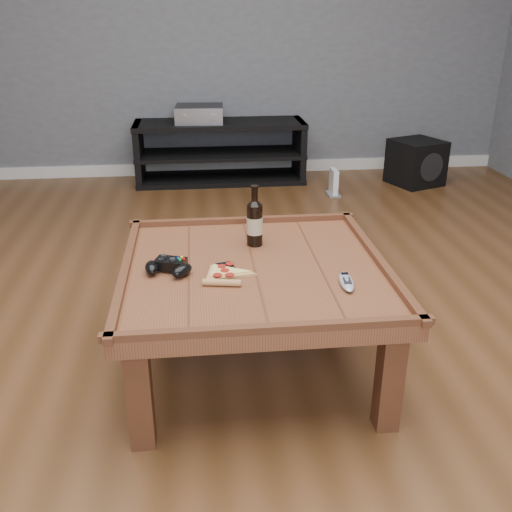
{
  "coord_description": "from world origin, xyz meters",
  "views": [
    {
      "loc": [
        -0.2,
        -1.97,
        1.36
      ],
      "look_at": [
        0.0,
        -0.06,
        0.52
      ],
      "focal_mm": 40.0,
      "sensor_mm": 36.0,
      "label": 1
    }
  ],
  "objects": [
    {
      "name": "game_console",
      "position": [
        0.86,
        2.25,
        0.09
      ],
      "size": [
        0.09,
        0.16,
        0.21
      ],
      "rotation": [
        0.0,
        0.0,
        0.0
      ],
      "color": "slate",
      "rests_on": "ground"
    },
    {
      "name": "subwoofer",
      "position": [
        1.61,
        2.49,
        0.18
      ],
      "size": [
        0.47,
        0.47,
        0.37
      ],
      "rotation": [
        0.0,
        0.0,
        0.37
      ],
      "color": "black",
      "rests_on": "ground"
    },
    {
      "name": "coffee_table",
      "position": [
        0.0,
        0.0,
        0.39
      ],
      "size": [
        1.03,
        1.03,
        0.48
      ],
      "color": "brown",
      "rests_on": "ground"
    },
    {
      "name": "pizza_slice",
      "position": [
        -0.12,
        -0.08,
        0.46
      ],
      "size": [
        0.19,
        0.27,
        0.03
      ],
      "rotation": [
        0.0,
        0.0,
        -0.17
      ],
      "color": "tan",
      "rests_on": "coffee_table"
    },
    {
      "name": "av_receiver",
      "position": [
        -0.16,
        2.75,
        0.57
      ],
      "size": [
        0.4,
        0.34,
        0.13
      ],
      "rotation": [
        0.0,
        0.0,
        -0.06
      ],
      "color": "black",
      "rests_on": "media_console"
    },
    {
      "name": "beer_bottle",
      "position": [
        0.02,
        0.22,
        0.55
      ],
      "size": [
        0.07,
        0.07,
        0.26
      ],
      "color": "black",
      "rests_on": "coffee_table"
    },
    {
      "name": "media_console",
      "position": [
        0.0,
        2.75,
        0.25
      ],
      "size": [
        1.4,
        0.45,
        0.5
      ],
      "color": "black",
      "rests_on": "ground"
    },
    {
      "name": "ground",
      "position": [
        0.0,
        0.0,
        0.0
      ],
      "size": [
        6.0,
        6.0,
        0.0
      ],
      "primitive_type": "plane",
      "color": "#4B2C15",
      "rests_on": "ground"
    },
    {
      "name": "wall_back",
      "position": [
        0.0,
        3.0,
        1.35
      ],
      "size": [
        5.0,
        0.04,
        2.7
      ],
      "primitive_type": "cube",
      "color": "#515358",
      "rests_on": "ground"
    },
    {
      "name": "smartphone",
      "position": [
        -0.1,
        -0.03,
        0.46
      ],
      "size": [
        0.09,
        0.12,
        0.01
      ],
      "rotation": [
        0.0,
        0.0,
        0.27
      ],
      "color": "black",
      "rests_on": "coffee_table"
    },
    {
      "name": "baseboard",
      "position": [
        0.0,
        2.99,
        0.05
      ],
      "size": [
        5.0,
        0.02,
        0.1
      ],
      "primitive_type": "cube",
      "color": "silver",
      "rests_on": "ground"
    },
    {
      "name": "remote_control",
      "position": [
        0.31,
        -0.19,
        0.46
      ],
      "size": [
        0.06,
        0.17,
        0.02
      ],
      "rotation": [
        0.0,
        0.0,
        -0.1
      ],
      "color": "#9599A2",
      "rests_on": "coffee_table"
    },
    {
      "name": "game_controller",
      "position": [
        -0.32,
        -0.02,
        0.48
      ],
      "size": [
        0.19,
        0.16,
        0.05
      ],
      "rotation": [
        0.0,
        0.0,
        -0.32
      ],
      "color": "black",
      "rests_on": "coffee_table"
    }
  ]
}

